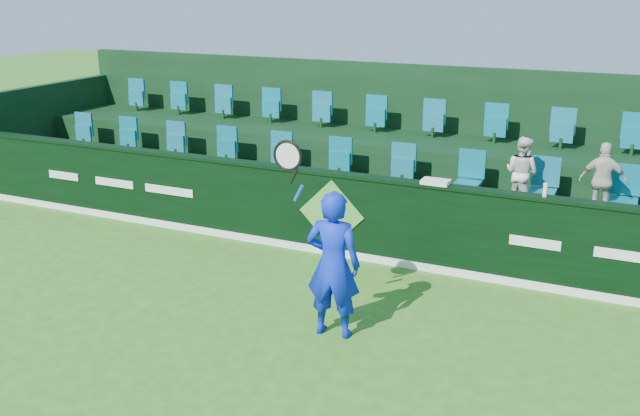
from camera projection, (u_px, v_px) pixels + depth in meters
The scene contains 12 objects.
ground at pixel (191, 370), 8.00m from camera, with size 60.00×60.00×0.00m, color #356A19.
sponsor_hoarding at pixel (334, 213), 11.25m from camera, with size 16.00×0.25×1.35m.
stand_tier_front at pixel (360, 210), 12.29m from camera, with size 16.00×2.00×0.80m, color black.
stand_tier_back at pixel (396, 171), 13.86m from camera, with size 16.00×1.80×1.30m, color black.
stand_rear at pixel (404, 138), 14.07m from camera, with size 16.00×4.10×2.60m.
seat_row_front at pixel (369, 166), 12.42m from camera, with size 13.50×0.50×0.60m, color #136178.
seat_row_back at pixel (403, 120), 13.83m from camera, with size 13.50×0.50×0.60m, color #136178.
tennis_player at pixel (333, 263), 8.56m from camera, with size 1.16×0.52×2.49m.
spectator_left at pixel (522, 173), 10.96m from camera, with size 0.55×0.43×1.13m, color silver.
spectator_middle at pixel (603, 181), 10.48m from camera, with size 0.67×0.28×1.15m, color beige.
towel at pixel (436, 182), 10.40m from camera, with size 0.40×0.26×0.06m, color white.
drinks_bottle at pixel (545, 190), 9.76m from camera, with size 0.06×0.06×0.19m, color white.
Camera 1 is at (4.28, -5.81, 4.17)m, focal length 40.00 mm.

